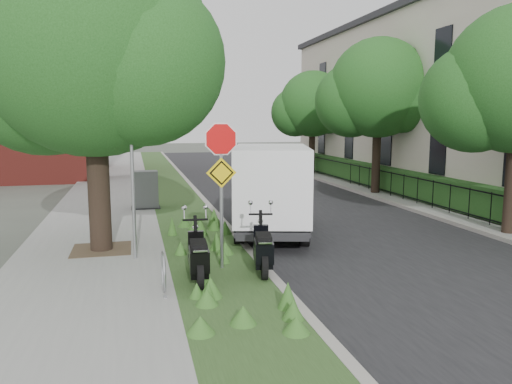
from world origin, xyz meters
TOP-DOWN VIEW (x-y plane):
  - ground at (0.00, 0.00)m, footprint 120.00×120.00m
  - sidewalk_near at (-4.25, 10.00)m, footprint 3.50×60.00m
  - verge at (-1.50, 10.00)m, footprint 2.00×60.00m
  - kerb_near at (-0.50, 10.00)m, footprint 0.20×60.00m
  - road at (3.00, 10.00)m, footprint 7.00×60.00m
  - kerb_far at (6.50, 10.00)m, footprint 0.20×60.00m
  - footpath_far at (8.20, 10.00)m, footprint 3.20×60.00m
  - street_tree_main at (-4.08, 2.86)m, footprint 6.21×5.54m
  - bare_post at (-3.20, 1.80)m, footprint 0.08×0.08m
  - bike_hoop at (-2.70, -0.60)m, footprint 0.06×0.78m
  - sign_assembly at (-1.40, 0.58)m, footprint 0.94×0.08m
  - fence_far at (7.20, 10.00)m, footprint 0.04×24.00m
  - hedge_far at (7.90, 10.00)m, footprint 1.00×24.00m
  - terrace_houses at (11.49, 10.00)m, footprint 7.40×26.40m
  - brick_building at (-9.50, 22.00)m, footprint 9.40×10.40m
  - far_tree_b at (6.94, 10.05)m, footprint 4.83×4.31m
  - far_tree_c at (6.94, 18.04)m, footprint 4.37×3.89m
  - scooter_near at (-2.01, -0.23)m, footprint 0.43×1.78m
  - scooter_far at (-0.64, 0.05)m, footprint 0.58×1.77m
  - box_truck at (0.59, 3.84)m, footprint 3.00×5.09m
  - utility_cabinet at (-2.80, 8.42)m, footprint 1.01×0.68m

SIDE VIEW (x-z plane):
  - ground at x=0.00m, z-range 0.00..0.00m
  - road at x=3.00m, z-range 0.00..0.01m
  - sidewalk_near at x=-4.25m, z-range 0.00..0.12m
  - verge at x=-1.50m, z-range 0.00..0.12m
  - footpath_far at x=8.20m, z-range 0.00..0.12m
  - kerb_near at x=-0.50m, z-range 0.00..0.13m
  - kerb_far at x=6.50m, z-range 0.00..0.13m
  - bike_hoop at x=-2.70m, z-range 0.11..0.88m
  - scooter_far at x=-0.64m, z-range 0.11..0.95m
  - scooter_near at x=-2.01m, z-range 0.11..0.96m
  - fence_far at x=7.20m, z-range 0.17..1.17m
  - hedge_far at x=7.90m, z-range 0.12..1.22m
  - utility_cabinet at x=-2.80m, z-range 0.09..1.43m
  - box_truck at x=0.59m, z-range 0.33..2.50m
  - bare_post at x=-3.20m, z-range 0.12..4.12m
  - sign_assembly at x=-1.40m, z-range 0.72..3.94m
  - far_tree_c at x=6.94m, z-range 0.99..6.92m
  - terrace_houses at x=11.49m, z-range 0.06..8.26m
  - brick_building at x=-9.50m, z-range 0.06..8.36m
  - far_tree_b at x=6.94m, z-range 1.09..7.65m
  - street_tree_main at x=-4.08m, z-range 0.97..8.63m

